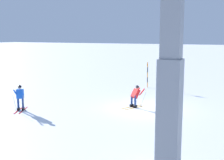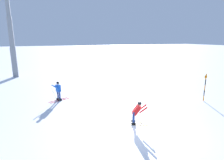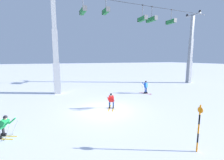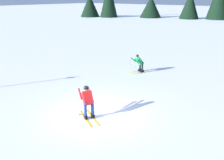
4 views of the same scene
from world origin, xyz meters
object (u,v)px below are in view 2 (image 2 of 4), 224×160
object	(u,v)px
lift_tower_far	(11,38)
skier_distant_uphill	(58,90)
skier_carving_main	(137,111)
trail_marker_pole	(205,87)

from	to	relation	value
lift_tower_far	skier_distant_uphill	xyz separation A→B (m)	(-12.33, -4.24, -4.32)
lift_tower_far	skier_distant_uphill	size ratio (longest dim) A/B	7.00
lift_tower_far	skier_distant_uphill	world-z (taller)	lift_tower_far
skier_carving_main	trail_marker_pole	bearing A→B (deg)	-78.54
lift_tower_far	skier_carving_main	bearing A→B (deg)	-156.44
skier_carving_main	lift_tower_far	xyz separation A→B (m)	(18.67, 8.14, 4.44)
lift_tower_far	skier_distant_uphill	bearing A→B (deg)	-161.01
skier_carving_main	lift_tower_far	distance (m)	20.85
trail_marker_pole	skier_distant_uphill	world-z (taller)	trail_marker_pole
skier_distant_uphill	trail_marker_pole	bearing A→B (deg)	-113.29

